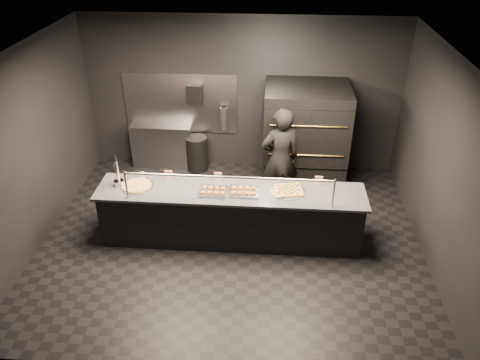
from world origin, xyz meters
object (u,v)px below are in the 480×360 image
(prep_shelf, at_px, (162,146))
(beer_tap, at_px, (118,176))
(pizza_oven, at_px, (305,136))
(worker, at_px, (280,159))
(square_pizza, at_px, (288,190))
(trash_bin, at_px, (197,153))
(towel_dispenser, at_px, (195,94))
(fire_extinguisher, at_px, (224,118))
(round_pizza, at_px, (137,186))
(slider_tray_b, at_px, (244,191))
(slider_tray_a, at_px, (213,191))
(service_counter, at_px, (231,215))

(prep_shelf, distance_m, beer_tap, 2.38)
(pizza_oven, distance_m, worker, 0.96)
(square_pizza, relative_size, trash_bin, 0.75)
(towel_dispenser, distance_m, fire_extinguisher, 0.74)
(round_pizza, relative_size, slider_tray_b, 1.09)
(prep_shelf, height_order, trash_bin, prep_shelf)
(towel_dispenser, bearing_deg, fire_extinguisher, 1.04)
(beer_tap, relative_size, slider_tray_a, 1.18)
(prep_shelf, xyz_separation_m, beer_tap, (-0.13, -2.29, 0.63))
(square_pizza, bearing_deg, prep_shelf, 137.48)
(service_counter, relative_size, prep_shelf, 3.42)
(pizza_oven, height_order, fire_extinguisher, pizza_oven)
(service_counter, height_order, pizza_oven, pizza_oven)
(pizza_oven, bearing_deg, prep_shelf, 171.46)
(prep_shelf, relative_size, worker, 0.65)
(slider_tray_a, xyz_separation_m, slider_tray_b, (0.46, 0.03, 0.00))
(pizza_oven, bearing_deg, service_counter, -122.27)
(pizza_oven, xyz_separation_m, towel_dispenser, (-2.10, 0.49, 0.58))
(pizza_oven, relative_size, towel_dispenser, 5.46)
(fire_extinguisher, xyz_separation_m, worker, (1.10, -1.35, -0.14))
(towel_dispenser, relative_size, trash_bin, 0.50)
(pizza_oven, distance_m, slider_tray_b, 2.18)
(slider_tray_a, relative_size, worker, 0.27)
(fire_extinguisher, bearing_deg, service_counter, -81.70)
(beer_tap, xyz_separation_m, square_pizza, (2.61, 0.02, -0.15))
(beer_tap, height_order, slider_tray_b, beer_tap)
(prep_shelf, bearing_deg, service_counter, -55.41)
(round_pizza, xyz_separation_m, slider_tray_b, (1.65, -0.06, 0.01))
(service_counter, distance_m, square_pizza, 1.00)
(prep_shelf, height_order, fire_extinguisher, fire_extinguisher)
(worker, bearing_deg, beer_tap, 5.51)
(pizza_oven, bearing_deg, square_pizza, -99.98)
(towel_dispenser, distance_m, slider_tray_a, 2.61)
(prep_shelf, height_order, beer_tap, beer_tap)
(pizza_oven, distance_m, trash_bin, 2.20)
(fire_extinguisher, relative_size, slider_tray_a, 1.03)
(beer_tap, bearing_deg, round_pizza, -1.92)
(towel_dispenser, relative_size, beer_tap, 0.60)
(trash_bin, bearing_deg, service_counter, -68.23)
(prep_shelf, distance_m, slider_tray_b, 3.01)
(service_counter, relative_size, beer_tap, 7.07)
(prep_shelf, xyz_separation_m, trash_bin, (0.71, -0.10, -0.10))
(square_pizza, bearing_deg, beer_tap, -179.51)
(fire_extinguisher, relative_size, square_pizza, 0.95)
(prep_shelf, distance_m, round_pizza, 2.36)
(pizza_oven, height_order, trash_bin, pizza_oven)
(pizza_oven, relative_size, round_pizza, 3.74)
(towel_dispenser, bearing_deg, trash_bin, -85.50)
(beer_tap, xyz_separation_m, trash_bin, (0.85, 2.19, -0.73))
(service_counter, relative_size, pizza_oven, 2.15)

